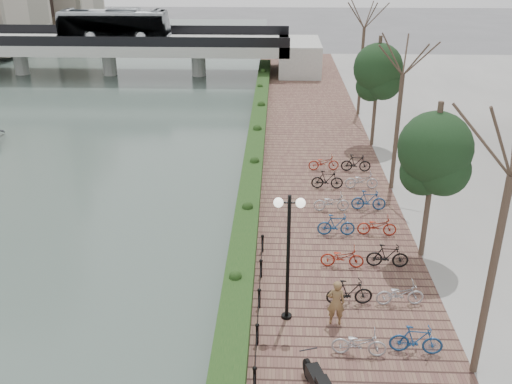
{
  "coord_description": "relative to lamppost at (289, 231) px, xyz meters",
  "views": [
    {
      "loc": [
        1.93,
        -11.87,
        12.45
      ],
      "look_at": [
        1.02,
        11.76,
        2.0
      ],
      "focal_mm": 40.0,
      "sensor_mm": 36.0,
      "label": 1
    }
  ],
  "objects": [
    {
      "name": "motorcycle",
      "position": [
        0.81,
        -3.66,
        -2.82
      ],
      "size": [
        1.04,
        1.81,
        1.08
      ],
      "primitive_type": null,
      "rotation": [
        0.0,
        0.0,
        0.31
      ],
      "color": "black",
      "rests_on": "promenade"
    },
    {
      "name": "lamppost",
      "position": [
        0.0,
        0.0,
        0.0
      ],
      "size": [
        1.02,
        0.32,
        4.63
      ],
      "color": "black",
      "rests_on": "promenade"
    },
    {
      "name": "bicycle_parking",
      "position": [
        3.13,
        6.07,
        -2.88
      ],
      "size": [
        2.4,
        17.32,
        1.0
      ],
      "color": "#A6A6AB",
      "rests_on": "promenade"
    },
    {
      "name": "promenade",
      "position": [
        1.64,
        13.04,
        -3.61
      ],
      "size": [
        8.0,
        75.0,
        0.5
      ],
      "primitive_type": "cube",
      "color": "brown",
      "rests_on": "ground"
    },
    {
      "name": "chain_fence",
      "position": [
        -0.96,
        -2.46,
        -3.01
      ],
      "size": [
        0.1,
        14.1,
        0.7
      ],
      "color": "black",
      "rests_on": "promenade"
    },
    {
      "name": "hedge",
      "position": [
        -1.76,
        15.54,
        -3.06
      ],
      "size": [
        1.1,
        56.0,
        0.6
      ],
      "primitive_type": "cube",
      "color": "black",
      "rests_on": "promenade"
    },
    {
      "name": "bridge",
      "position": [
        -17.19,
        40.54,
        -0.48
      ],
      "size": [
        36.0,
        10.77,
        6.5
      ],
      "color": "#A9A9A4",
      "rests_on": "ground"
    },
    {
      "name": "river_water",
      "position": [
        -17.36,
        20.54,
        -3.85
      ],
      "size": [
        30.0,
        130.0,
        0.02
      ],
      "primitive_type": "cube",
      "color": "#465752",
      "rests_on": "ground"
    },
    {
      "name": "street_trees",
      "position": [
        5.64,
        8.22,
        -0.17
      ],
      "size": [
        3.2,
        37.12,
        6.8
      ],
      "color": "#3A2F22",
      "rests_on": "promenade"
    },
    {
      "name": "pedestrian",
      "position": [
        1.64,
        -0.26,
        -2.52
      ],
      "size": [
        0.61,
        0.4,
        1.67
      ],
      "primitive_type": "imported",
      "rotation": [
        0.0,
        0.0,
        3.14
      ],
      "color": "brown",
      "rests_on": "promenade"
    }
  ]
}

